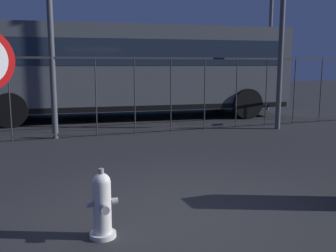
# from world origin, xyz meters

# --- Properties ---
(ground_plane) EXTENTS (60.00, 60.00, 0.00)m
(ground_plane) POSITION_xyz_m (0.00, 0.00, 0.00)
(ground_plane) COLOR #262628
(fire_hydrant) EXTENTS (0.33, 0.31, 0.75)m
(fire_hydrant) POSITION_xyz_m (-0.96, -0.23, 0.35)
(fire_hydrant) COLOR silver
(fire_hydrant) RESTS_ON ground_plane
(fence_barrier) EXTENTS (18.03, 0.04, 2.00)m
(fence_barrier) POSITION_xyz_m (-0.00, 5.58, 1.02)
(fence_barrier) COLOR #2D2D33
(fence_barrier) RESTS_ON ground_plane
(bus_near) EXTENTS (10.70, 3.62, 3.00)m
(bus_near) POSITION_xyz_m (1.69, 8.58, 1.71)
(bus_near) COLOR #4C5156
(bus_near) RESTS_ON ground_plane
(bus_far) EXTENTS (10.67, 3.48, 3.00)m
(bus_far) POSITION_xyz_m (4.31, 13.26, 1.71)
(bus_far) COLOR #19519E
(bus_far) RESTS_ON ground_plane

